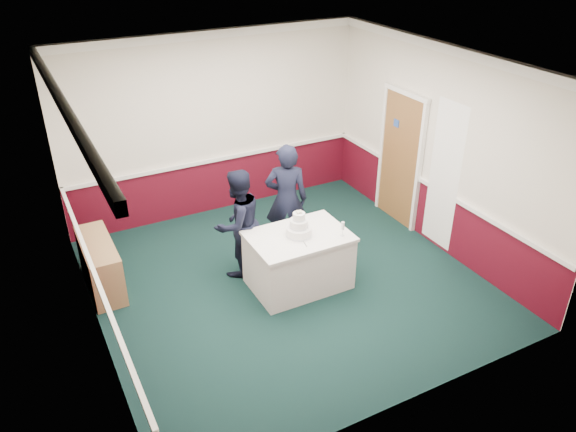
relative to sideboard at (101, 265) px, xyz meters
name	(u,v)px	position (x,y,z in m)	size (l,w,h in m)	color
ground	(287,281)	(2.28, -1.07, -0.35)	(5.00, 5.00, 0.00)	black
room_shell	(271,134)	(2.36, -0.46, 1.62)	(5.00, 5.00, 3.00)	silver
sideboard	(101,265)	(0.00, 0.00, 0.00)	(0.41, 1.20, 0.70)	#986C4A
cake_table	(298,260)	(2.39, -1.20, 0.05)	(1.32, 0.92, 0.79)	white
wedding_cake	(299,228)	(2.39, -1.20, 0.55)	(0.35, 0.35, 0.36)	white
cake_knife	(304,242)	(2.36, -1.40, 0.44)	(0.01, 0.22, 0.01)	silver
champagne_flute	(343,227)	(2.89, -1.48, 0.58)	(0.05, 0.05, 0.21)	silver
person_man	(238,224)	(1.80, -0.53, 0.43)	(0.76, 0.59, 1.57)	black
person_woman	(286,199)	(2.66, -0.32, 0.50)	(0.62, 0.41, 1.71)	black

